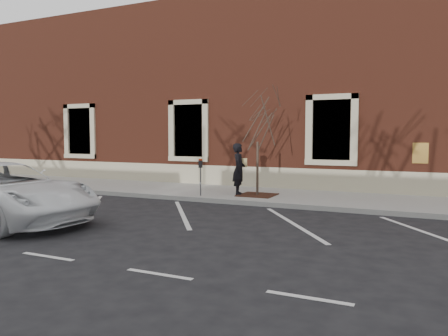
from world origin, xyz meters
The scene contains 10 objects.
ground centered at (0.00, 0.00, 0.00)m, with size 120.00×120.00×0.00m, color #28282B.
sidewalk_near centered at (0.00, 1.75, 0.07)m, with size 40.00×3.50×0.15m, color #A5A29B.
curb_near centered at (0.00, -0.05, 0.07)m, with size 40.00×0.12×0.15m, color #9E9E99.
parking_stripes centered at (0.00, -2.20, 0.00)m, with size 28.00×4.40×0.01m, color silver, non-canonical shape.
building_civic centered at (0.00, 7.74, 4.00)m, with size 40.00×8.62×8.00m.
man centered at (0.34, 1.08, 1.04)m, with size 0.65×0.43×1.78m, color black.
parking_meter centered at (-0.75, 0.32, 1.02)m, with size 0.11×0.09×1.26m.
tree_grate centered at (0.98, 1.21, 0.16)m, with size 1.19×1.19×0.03m, color #3A1A12.
sapling centered at (0.98, 1.21, 2.48)m, with size 2.00×2.00×3.34m.
white_truck centered at (-3.55, -5.18, 0.76)m, with size 2.53×5.48×1.52m, color white.
Camera 1 is at (6.18, -12.70, 2.21)m, focal length 35.00 mm.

